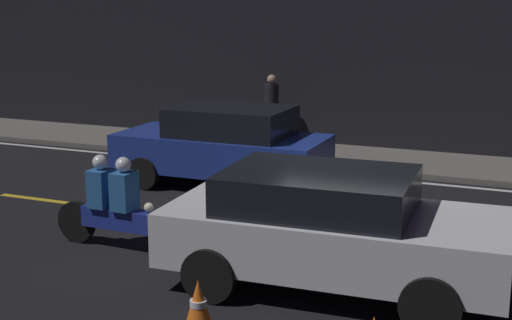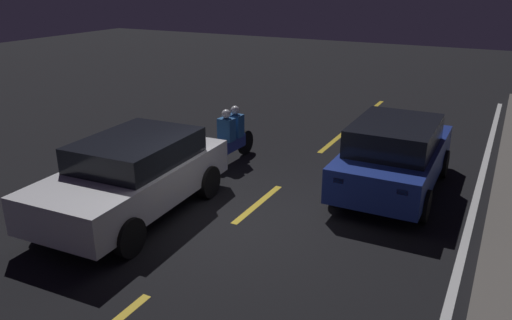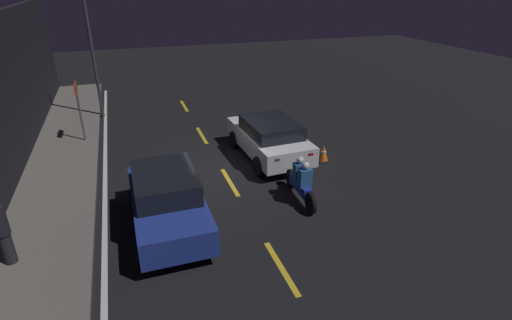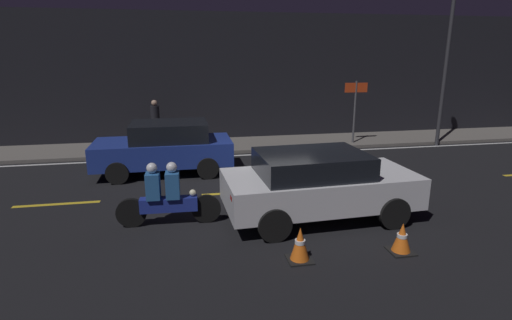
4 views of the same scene
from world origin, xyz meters
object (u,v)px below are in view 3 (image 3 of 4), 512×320
Objects in this scene: motorcycle at (301,181)px; street_lamp at (92,48)px; traffic_cone_near at (324,153)px; sedan_blue at (167,200)px; sedan_white at (269,137)px; traffic_cone_mid at (303,135)px; pedestrian at (2,231)px; shop_sign at (78,100)px.

motorcycle is 12.07m from street_lamp.
traffic_cone_near is (2.35, -1.99, -0.34)m from motorcycle.
street_lamp reaches higher than sedan_blue.
street_lamp reaches higher than sedan_white.
traffic_cone_mid is (1.00, -1.83, -0.53)m from sedan_white.
sedan_white reaches higher than motorcycle.
street_lamp is at bearing -10.05° from pedestrian.
sedan_white is 2.15m from traffic_cone_mid.
sedan_blue is 0.96× the size of sedan_white.
sedan_blue is at bearing -161.29° from shop_sign.
motorcycle is at bearing 173.71° from sedan_white.
pedestrian is at bearing -83.19° from sedan_blue.
sedan_blue is at bearing 93.81° from motorcycle.
sedan_white is 6.78× the size of traffic_cone_near.
street_lamp is (10.43, 1.78, 2.42)m from sedan_blue.
street_lamp is at bearing 44.06° from traffic_cone_near.
sedan_blue is at bearing 126.28° from traffic_cone_mid.
shop_sign is at bearing -161.63° from sedan_blue.
traffic_cone_near is 10.10m from pedestrian.
traffic_cone_mid is 8.99m from shop_sign.
traffic_cone_near is at bearing -120.12° from sedan_white.
street_lamp is (10.32, 5.72, 2.59)m from motorcycle.
shop_sign is (7.17, 2.43, 0.99)m from sedan_blue.
traffic_cone_mid is at bearing -64.00° from sedan_white.
traffic_cone_mid is 0.10× the size of street_lamp.
sedan_blue is 7.44m from traffic_cone_mid.
sedan_white is 7.42× the size of traffic_cone_mid.
pedestrian is 0.29× the size of street_lamp.
shop_sign is at bearing 168.72° from street_lamp.
traffic_cone_near is (2.47, -5.93, -0.51)m from sedan_blue.
pedestrian reaches higher than traffic_cone_mid.
street_lamp is (3.26, -0.65, 1.43)m from shop_sign.
motorcycle is at bearing 91.31° from sedan_blue.
sedan_blue reaches higher than motorcycle.
sedan_blue is 7.64m from shop_sign.
sedan_white is at bearing 62.49° from traffic_cone_near.
motorcycle is at bearing -137.94° from shop_sign.
shop_sign is at bearing 57.52° from sedan_white.
pedestrian is 11.29m from street_lamp.
pedestrian is 0.71× the size of shop_sign.
sedan_white is at bearing 128.92° from sedan_blue.
pedestrian reaches higher than sedan_white.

